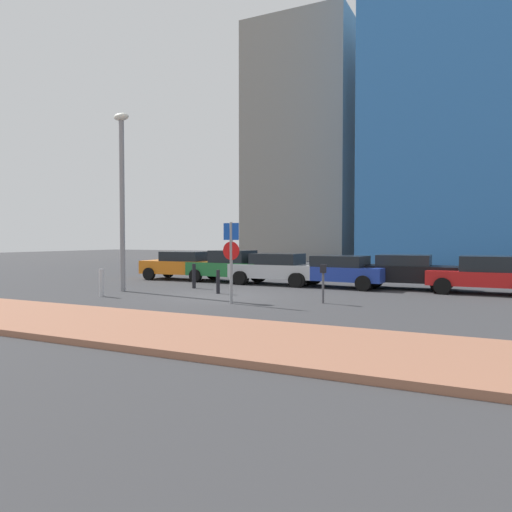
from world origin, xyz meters
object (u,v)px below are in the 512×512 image
object	(u,v)px
parked_car_blue	(338,271)
traffic_bollard_mid	(218,282)
parked_car_black	(403,271)
street_lamp	(122,187)
parked_car_green	(229,266)
traffic_bollard_near	(101,283)
parked_car_silver	(276,268)
traffic_bollard_far	(194,276)
parked_car_red	(484,274)
parking_meter	(323,278)
parked_car_orange	(182,265)
parking_sign_post	(231,253)

from	to	relation	value
parked_car_blue	traffic_bollard_mid	distance (m)	5.55
parked_car_black	street_lamp	xyz separation A→B (m)	(-10.04, -5.89, 3.44)
parked_car_green	traffic_bollard_near	distance (m)	7.30
parked_car_green	traffic_bollard_mid	xyz separation A→B (m)	(2.03, -4.49, -0.34)
parked_car_silver	parked_car_blue	bearing A→B (deg)	-1.97
parked_car_silver	street_lamp	size ratio (longest dim) A/B	0.57
traffic_bollard_near	traffic_bollard_far	size ratio (longest dim) A/B	0.96
parked_car_red	traffic_bollard_near	xyz separation A→B (m)	(-12.64, -7.11, -0.25)
street_lamp	traffic_bollard_mid	size ratio (longest dim) A/B	7.77
parked_car_silver	parking_meter	world-z (taller)	parked_car_silver
parked_car_red	street_lamp	world-z (taller)	street_lamp
parked_car_silver	parked_car_black	size ratio (longest dim) A/B	0.92
traffic_bollard_near	traffic_bollard_far	xyz separation A→B (m)	(1.43, 3.96, 0.02)
traffic_bollard_mid	traffic_bollard_far	bearing A→B (deg)	146.78
street_lamp	parked_car_orange	bearing A→B (deg)	100.58
street_lamp	traffic_bollard_far	size ratio (longest dim) A/B	6.81
parked_car_red	traffic_bollard_far	bearing A→B (deg)	-164.32
street_lamp	parked_car_red	bearing A→B (deg)	22.31
parked_car_green	parked_car_black	size ratio (longest dim) A/B	0.91
parked_car_silver	parked_car_blue	xyz separation A→B (m)	(3.01, -0.10, -0.03)
parked_car_red	parking_meter	xyz separation A→B (m)	(-4.73, -5.32, 0.08)
parked_car_orange	street_lamp	world-z (taller)	street_lamp
traffic_bollard_far	parking_sign_post	bearing A→B (deg)	-43.15
parked_car_silver	traffic_bollard_far	bearing A→B (deg)	-128.48
parked_car_green	parked_car_black	world-z (taller)	parked_car_green
traffic_bollard_far	parked_car_green	bearing A→B (deg)	91.36
parked_car_orange	parking_meter	xyz separation A→B (m)	(9.48, -5.59, 0.06)
parked_car_green	parked_car_red	xyz separation A→B (m)	(11.29, -0.06, -0.04)
parked_car_green	parking_sign_post	xyz separation A→B (m)	(3.88, -6.78, 0.87)
street_lamp	parked_car_blue	bearing A→B (deg)	35.27
parked_car_blue	traffic_bollard_near	xyz separation A→B (m)	(-6.90, -6.96, -0.23)
parked_car_orange	parked_car_silver	distance (m)	5.47
parked_car_green	parking_meter	world-z (taller)	parked_car_green
parked_car_orange	parked_car_green	bearing A→B (deg)	-4.06
parked_car_black	parking_sign_post	world-z (taller)	parking_sign_post
parked_car_silver	parked_car_blue	distance (m)	3.01
parked_car_green	parked_car_silver	bearing A→B (deg)	-2.45
parked_car_black	traffic_bollard_near	size ratio (longest dim) A/B	4.36
parked_car_silver	street_lamp	bearing A→B (deg)	-129.46
parked_car_black	traffic_bollard_mid	bearing A→B (deg)	-141.32
parking_meter	traffic_bollard_far	bearing A→B (deg)	161.45
parked_car_silver	parking_sign_post	bearing A→B (deg)	-78.62
parked_car_green	traffic_bollard_far	size ratio (longest dim) A/B	3.82
parked_car_orange	traffic_bollard_far	distance (m)	4.55
parked_car_green	traffic_bollard_near	xyz separation A→B (m)	(-1.35, -7.17, -0.29)
parked_car_green	parking_meter	size ratio (longest dim) A/B	3.13
parked_car_blue	parked_car_black	bearing A→B (deg)	13.76
traffic_bollard_far	traffic_bollard_mid	bearing A→B (deg)	-33.22
traffic_bollard_near	traffic_bollard_far	distance (m)	4.21
traffic_bollard_mid	parking_meter	bearing A→B (deg)	-11.17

